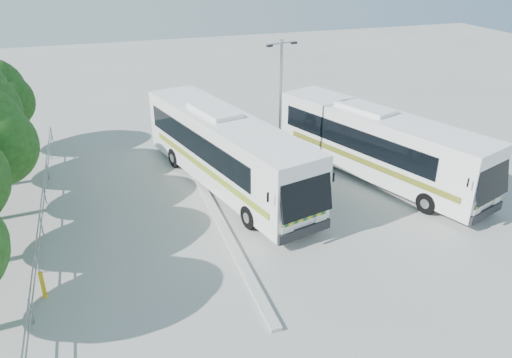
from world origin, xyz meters
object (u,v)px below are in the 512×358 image
object	(u,v)px
coach_main	(226,150)
lamppost	(281,104)
coach_adjacent	(378,144)
bollard	(43,285)

from	to	relation	value
coach_main	lamppost	xyz separation A→B (m)	(3.15, 0.51, 1.99)
coach_main	coach_adjacent	bearing A→B (deg)	-25.21
coach_adjacent	lamppost	world-z (taller)	lamppost
lamppost	bollard	bearing A→B (deg)	-162.12
lamppost	bollard	size ratio (longest dim) A/B	6.64
bollard	coach_main	bearing A→B (deg)	37.98
coach_main	lamppost	bearing A→B (deg)	-5.21
coach_adjacent	bollard	size ratio (longest dim) A/B	11.82
coach_main	lamppost	distance (m)	3.76
coach_main	lamppost	world-z (taller)	lamppost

